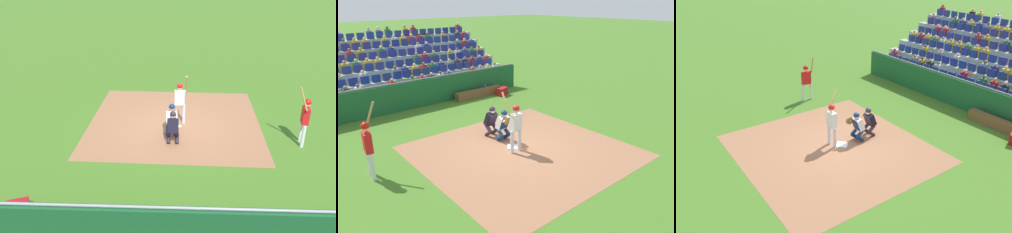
{
  "view_description": "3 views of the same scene",
  "coord_description": "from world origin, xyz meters",
  "views": [
    {
      "loc": [
        0.24,
        -12.88,
        6.56
      ],
      "look_at": [
        -0.23,
        -0.81,
        0.83
      ],
      "focal_mm": 37.23,
      "sensor_mm": 36.0,
      "label": 1
    },
    {
      "loc": [
        7.42,
        8.15,
        5.22
      ],
      "look_at": [
        0.33,
        -0.05,
        1.28
      ],
      "focal_mm": 34.54,
      "sensor_mm": 36.0,
      "label": 2
    },
    {
      "loc": [
        -9.57,
        6.99,
        6.98
      ],
      "look_at": [
        -0.07,
        -0.04,
        1.26
      ],
      "focal_mm": 36.93,
      "sensor_mm": 36.0,
      "label": 3
    }
  ],
  "objects": [
    {
      "name": "infield_dirt_patch",
      "position": [
        0.0,
        0.5,
        0.0
      ],
      "size": [
        7.28,
        6.95,
        0.01
      ],
      "primitive_type": "cube",
      "rotation": [
        0.0,
        0.0,
        -0.02
      ],
      "color": "#976546",
      "rests_on": "ground_plane"
    },
    {
      "name": "batter_at_plate",
      "position": [
        0.21,
        0.34,
        1.11
      ],
      "size": [
        0.55,
        0.59,
        2.22
      ],
      "color": "silver",
      "rests_on": "ground_plane"
    },
    {
      "name": "home_plate_marker",
      "position": [
        0.0,
        0.0,
        0.02
      ],
      "size": [
        0.62,
        0.62,
        0.02
      ],
      "primitive_type": "cube",
      "rotation": [
        0.0,
        0.0,
        0.79
      ],
      "color": "white",
      "rests_on": "infield_dirt_patch"
    },
    {
      "name": "home_plate_umpire",
      "position": [
        -0.03,
        -1.35,
        0.7
      ],
      "size": [
        0.47,
        0.46,
        1.29
      ],
      "color": "#2B1F2F",
      "rests_on": "ground_plane"
    },
    {
      "name": "dugout_wall",
      "position": [
        0.0,
        -6.78,
        0.7
      ],
      "size": [
        12.07,
        0.24,
        1.45
      ],
      "color": "#19552B",
      "rests_on": "ground_plane"
    },
    {
      "name": "on_deck_batter",
      "position": [
        4.77,
        -1.28,
        1.15
      ],
      "size": [
        0.58,
        0.61,
        2.34
      ],
      "color": "silver",
      "rests_on": "ground_plane"
    },
    {
      "name": "catcher_crouching",
      "position": [
        -0.08,
        -0.67,
        0.72
      ],
      "size": [
        0.46,
        0.71,
        1.3
      ],
      "color": "navy",
      "rests_on": "ground_plane"
    },
    {
      "name": "dugout_bench",
      "position": [
        -2.97,
        -6.23,
        0.22
      ],
      "size": [
        2.92,
        0.4,
        0.44
      ],
      "primitive_type": "cube",
      "color": "brown",
      "rests_on": "ground_plane"
    },
    {
      "name": "bleacher_stand",
      "position": [
        -0.01,
        -11.65,
        1.08
      ],
      "size": [
        14.13,
        5.27,
        3.6
      ],
      "color": "#96A897",
      "rests_on": "ground_plane"
    },
    {
      "name": "equipment_duffel_bag",
      "position": [
        -4.2,
        -5.58,
        0.22
      ],
      "size": [
        0.82,
        0.61,
        0.44
      ],
      "primitive_type": "cube",
      "rotation": [
        0.0,
        0.0,
        0.39
      ],
      "color": "#A1131A",
      "rests_on": "ground_plane"
    },
    {
      "name": "water_bottle_on_bench",
      "position": [
        -3.53,
        -6.32,
        0.54
      ],
      "size": [
        0.07,
        0.07,
        0.21
      ],
      "primitive_type": "cylinder",
      "color": "blue",
      "rests_on": "dugout_bench"
    },
    {
      "name": "ground_plane",
      "position": [
        0.0,
        0.0,
        0.0
      ],
      "size": [
        160.0,
        160.0,
        0.0
      ],
      "primitive_type": "plane",
      "color": "#416F22"
    }
  ]
}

